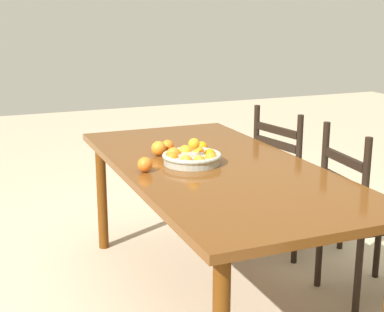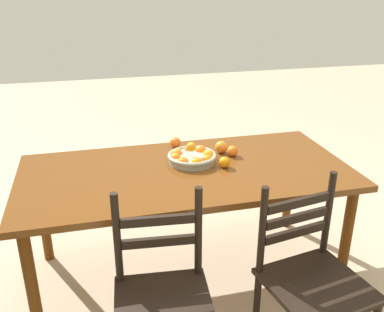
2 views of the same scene
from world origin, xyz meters
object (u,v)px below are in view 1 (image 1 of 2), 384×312
(fruit_bowl, at_px, (192,157))
(orange_loose_0, at_px, (159,148))
(orange_loose_3, at_px, (168,146))
(chair_near_window, at_px, (365,219))
(dining_table, at_px, (215,178))
(orange_loose_2, at_px, (145,164))
(chair_by_cabinet, at_px, (293,180))
(orange_loose_1, at_px, (202,148))

(fruit_bowl, relative_size, orange_loose_0, 3.85)
(orange_loose_3, bearing_deg, chair_near_window, 54.33)
(dining_table, xyz_separation_m, orange_loose_0, (-0.28, -0.20, 0.11))
(chair_near_window, bearing_deg, orange_loose_2, 80.25)
(orange_loose_0, height_order, orange_loose_3, orange_loose_0)
(fruit_bowl, height_order, orange_loose_3, fruit_bowl)
(chair_by_cabinet, height_order, orange_loose_1, chair_by_cabinet)
(dining_table, xyz_separation_m, chair_near_window, (0.28, 0.73, -0.22))
(orange_loose_2, height_order, orange_loose_3, orange_loose_2)
(dining_table, xyz_separation_m, orange_loose_3, (-0.33, -0.13, 0.10))
(chair_by_cabinet, height_order, orange_loose_3, chair_by_cabinet)
(chair_by_cabinet, distance_m, orange_loose_1, 0.82)
(chair_near_window, bearing_deg, fruit_bowl, 72.71)
(orange_loose_1, bearing_deg, orange_loose_3, -123.43)
(chair_by_cabinet, relative_size, orange_loose_0, 11.69)
(orange_loose_1, bearing_deg, fruit_bowl, -37.03)
(dining_table, xyz_separation_m, orange_loose_2, (-0.01, -0.36, 0.11))
(orange_loose_0, height_order, orange_loose_1, orange_loose_0)
(dining_table, relative_size, orange_loose_1, 28.98)
(fruit_bowl, xyz_separation_m, orange_loose_3, (-0.27, -0.03, 0.00))
(orange_loose_0, bearing_deg, fruit_bowl, 24.65)
(dining_table, relative_size, orange_loose_3, 28.80)
(chair_near_window, xyz_separation_m, orange_loose_0, (-0.56, -0.93, 0.33))
(chair_near_window, distance_m, fruit_bowl, 0.95)
(chair_by_cabinet, distance_m, orange_loose_2, 1.24)
(chair_by_cabinet, xyz_separation_m, orange_loose_3, (0.11, -0.88, 0.33))
(orange_loose_2, distance_m, orange_loose_3, 0.40)
(orange_loose_1, xyz_separation_m, orange_loose_3, (-0.10, -0.16, 0.00))
(orange_loose_1, bearing_deg, orange_loose_0, -102.65)
(chair_by_cabinet, bearing_deg, orange_loose_0, 89.64)
(fruit_bowl, relative_size, orange_loose_1, 4.49)
(chair_by_cabinet, bearing_deg, dining_table, 110.53)
(chair_by_cabinet, bearing_deg, chair_near_window, 168.19)
(dining_table, xyz_separation_m, fruit_bowl, (-0.06, -0.10, 0.10))
(orange_loose_3, bearing_deg, orange_loose_0, -52.95)
(dining_table, distance_m, fruit_bowl, 0.16)
(chair_by_cabinet, distance_m, fruit_bowl, 0.99)
(chair_by_cabinet, bearing_deg, orange_loose_3, 87.04)
(chair_near_window, xyz_separation_m, fruit_bowl, (-0.35, -0.83, 0.33))
(fruit_bowl, distance_m, orange_loose_0, 0.24)
(dining_table, height_order, chair_near_window, chair_near_window)
(orange_loose_1, distance_m, orange_loose_2, 0.45)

